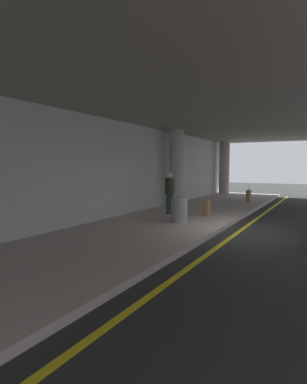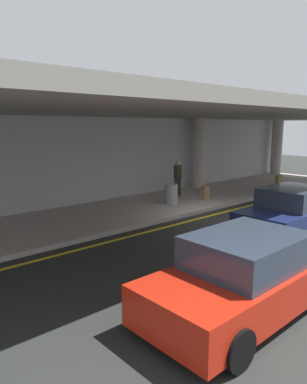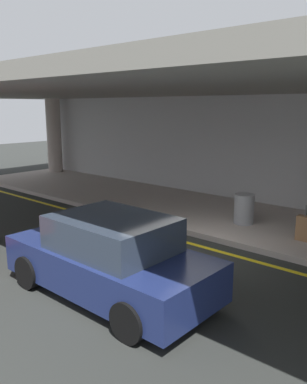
{
  "view_description": "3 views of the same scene",
  "coord_description": "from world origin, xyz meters",
  "px_view_note": "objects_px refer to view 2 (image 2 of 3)",
  "views": [
    {
      "loc": [
        -10.06,
        -1.93,
        2.08
      ],
      "look_at": [
        -1.72,
        2.68,
        1.3
      ],
      "focal_mm": 29.83,
      "sensor_mm": 36.0,
      "label": 1
    },
    {
      "loc": [
        -10.61,
        -7.98,
        3.4
      ],
      "look_at": [
        -1.98,
        1.59,
        1.03
      ],
      "focal_mm": 33.52,
      "sensor_mm": 36.0,
      "label": 2
    },
    {
      "loc": [
        5.18,
        -7.28,
        3.4
      ],
      "look_at": [
        -2.75,
        1.71,
        0.82
      ],
      "focal_mm": 37.15,
      "sensor_mm": 36.0,
      "label": 3
    }
  ],
  "objects_px": {
    "car_navy": "(292,212)",
    "support_column_center": "(277,148)",
    "car_red": "(243,277)",
    "traveler_with_luggage": "(178,176)",
    "suitcase_upright_secondary": "(278,181)",
    "trash_bin_steel": "(171,194)",
    "support_column_left_mid": "(199,153)",
    "suitcase_upright_primary": "(205,192)"
  },
  "relations": [
    {
      "from": "car_red",
      "to": "trash_bin_steel",
      "type": "bearing_deg",
      "value": -122.59
    },
    {
      "from": "support_column_center",
      "to": "suitcase_upright_primary",
      "type": "height_order",
      "value": "support_column_center"
    },
    {
      "from": "car_red",
      "to": "suitcase_upright_secondary",
      "type": "xyz_separation_m",
      "value": [
        12.87,
        6.43,
        -0.25
      ]
    },
    {
      "from": "traveler_with_luggage",
      "to": "car_navy",
      "type": "bearing_deg",
      "value": 43.03
    },
    {
      "from": "support_column_left_mid",
      "to": "traveler_with_luggage",
      "type": "relative_size",
      "value": 2.17
    },
    {
      "from": "support_column_center",
      "to": "suitcase_upright_primary",
      "type": "bearing_deg",
      "value": -167.09
    },
    {
      "from": "support_column_left_mid",
      "to": "traveler_with_luggage",
      "type": "distance_m",
      "value": 2.82
    },
    {
      "from": "support_column_center",
      "to": "trash_bin_steel",
      "type": "distance_m",
      "value": 12.33
    },
    {
      "from": "car_red",
      "to": "trash_bin_steel",
      "type": "distance_m",
      "value": 8.82
    },
    {
      "from": "support_column_left_mid",
      "to": "trash_bin_steel",
      "type": "height_order",
      "value": "support_column_left_mid"
    },
    {
      "from": "support_column_center",
      "to": "car_red",
      "type": "distance_m",
      "value": 19.61
    },
    {
      "from": "traveler_with_luggage",
      "to": "suitcase_upright_secondary",
      "type": "bearing_deg",
      "value": 128.63
    },
    {
      "from": "support_column_center",
      "to": "suitcase_upright_secondary",
      "type": "height_order",
      "value": "support_column_center"
    },
    {
      "from": "support_column_center",
      "to": "traveler_with_luggage",
      "type": "bearing_deg",
      "value": -175.19
    },
    {
      "from": "support_column_left_mid",
      "to": "car_navy",
      "type": "xyz_separation_m",
      "value": [
        -3.91,
        -7.29,
        -1.26
      ]
    },
    {
      "from": "car_navy",
      "to": "car_red",
      "type": "distance_m",
      "value": 5.71
    },
    {
      "from": "support_column_left_mid",
      "to": "support_column_center",
      "type": "distance_m",
      "value": 8.0
    },
    {
      "from": "support_column_left_mid",
      "to": "car_red",
      "type": "relative_size",
      "value": 0.89
    },
    {
      "from": "suitcase_upright_primary",
      "to": "trash_bin_steel",
      "type": "height_order",
      "value": "suitcase_upright_primary"
    },
    {
      "from": "support_column_center",
      "to": "traveler_with_luggage",
      "type": "relative_size",
      "value": 2.17
    },
    {
      "from": "support_column_center",
      "to": "suitcase_upright_primary",
      "type": "distance_m",
      "value": 10.61
    },
    {
      "from": "support_column_left_mid",
      "to": "suitcase_upright_secondary",
      "type": "height_order",
      "value": "support_column_left_mid"
    },
    {
      "from": "suitcase_upright_primary",
      "to": "support_column_center",
      "type": "bearing_deg",
      "value": 7.58
    },
    {
      "from": "support_column_left_mid",
      "to": "suitcase_upright_primary",
      "type": "relative_size",
      "value": 4.06
    },
    {
      "from": "suitcase_upright_secondary",
      "to": "trash_bin_steel",
      "type": "relative_size",
      "value": 1.06
    },
    {
      "from": "car_red",
      "to": "suitcase_upright_secondary",
      "type": "bearing_deg",
      "value": -149.7
    },
    {
      "from": "traveler_with_luggage",
      "to": "suitcase_upright_secondary",
      "type": "distance_m",
      "value": 6.39
    },
    {
      "from": "car_navy",
      "to": "suitcase_upright_secondary",
      "type": "height_order",
      "value": "car_navy"
    },
    {
      "from": "car_red",
      "to": "suitcase_upright_primary",
      "type": "distance_m",
      "value": 9.8
    },
    {
      "from": "suitcase_upright_primary",
      "to": "suitcase_upright_secondary",
      "type": "relative_size",
      "value": 1.0
    },
    {
      "from": "traveler_with_luggage",
      "to": "trash_bin_steel",
      "type": "height_order",
      "value": "traveler_with_luggage"
    },
    {
      "from": "trash_bin_steel",
      "to": "car_navy",
      "type": "bearing_deg",
      "value": -88.07
    },
    {
      "from": "suitcase_upright_primary",
      "to": "trash_bin_steel",
      "type": "distance_m",
      "value": 1.88
    },
    {
      "from": "support_column_left_mid",
      "to": "car_navy",
      "type": "height_order",
      "value": "support_column_left_mid"
    },
    {
      "from": "car_navy",
      "to": "suitcase_upright_secondary",
      "type": "relative_size",
      "value": 4.56
    },
    {
      "from": "suitcase_upright_secondary",
      "to": "trash_bin_steel",
      "type": "height_order",
      "value": "suitcase_upright_secondary"
    },
    {
      "from": "car_navy",
      "to": "support_column_center",
      "type": "bearing_deg",
      "value": 28.31
    },
    {
      "from": "car_red",
      "to": "trash_bin_steel",
      "type": "height_order",
      "value": "car_red"
    },
    {
      "from": "support_column_center",
      "to": "suitcase_upright_primary",
      "type": "relative_size",
      "value": 4.06
    },
    {
      "from": "car_navy",
      "to": "car_red",
      "type": "height_order",
      "value": "same"
    },
    {
      "from": "support_column_center",
      "to": "car_navy",
      "type": "xyz_separation_m",
      "value": [
        -11.91,
        -7.29,
        -1.26
      ]
    },
    {
      "from": "support_column_left_mid",
      "to": "suitcase_upright_secondary",
      "type": "xyz_separation_m",
      "value": [
        3.56,
        -2.69,
        -1.51
      ]
    }
  ]
}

